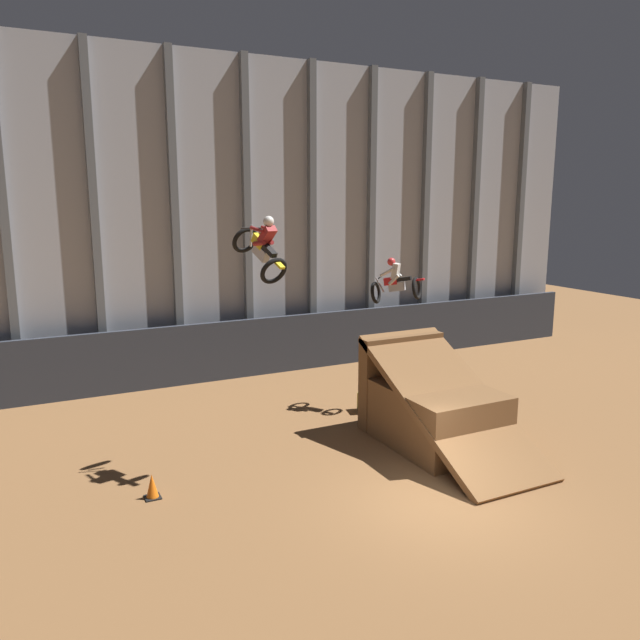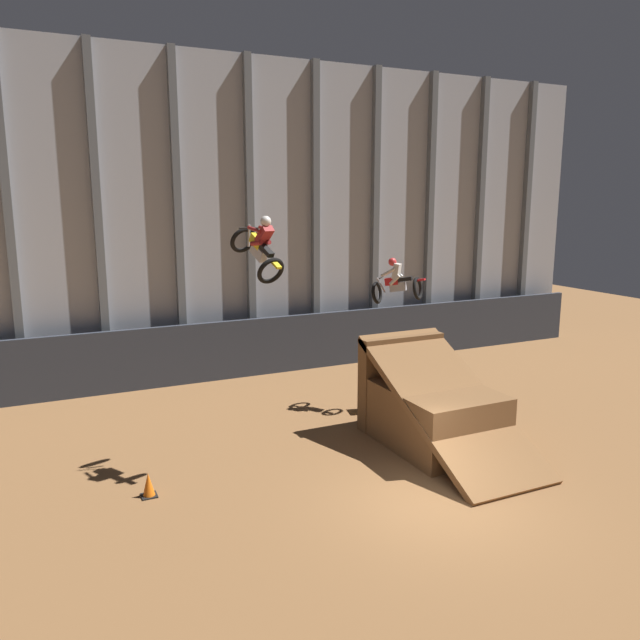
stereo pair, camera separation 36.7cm
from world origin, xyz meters
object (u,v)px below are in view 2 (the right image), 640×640
at_px(traffic_cone_near_ramp, 149,485).
at_px(hay_bale_trackside, 373,403).
at_px(rider_bike_left_air, 259,247).
at_px(dirt_ramp, 429,407).
at_px(rider_bike_right_air, 396,284).

relative_size(traffic_cone_near_ramp, hay_bale_trackside, 0.57).
bearing_deg(hay_bale_trackside, rider_bike_left_air, -154.36).
height_order(dirt_ramp, rider_bike_left_air, rider_bike_left_air).
relative_size(rider_bike_left_air, traffic_cone_near_ramp, 3.25).
relative_size(dirt_ramp, traffic_cone_near_ramp, 9.41).
xyz_separation_m(dirt_ramp, traffic_cone_near_ramp, (-7.79, -0.03, -0.71)).
height_order(rider_bike_left_air, traffic_cone_near_ramp, rider_bike_left_air).
height_order(dirt_ramp, rider_bike_right_air, rider_bike_right_air).
relative_size(dirt_ramp, rider_bike_left_air, 2.89).
relative_size(rider_bike_right_air, hay_bale_trackside, 1.69).
xyz_separation_m(rider_bike_left_air, traffic_cone_near_ramp, (-3.06, -0.68, -5.31)).
height_order(rider_bike_right_air, hay_bale_trackside, rider_bike_right_air).
xyz_separation_m(dirt_ramp, hay_bale_trackside, (-0.13, 2.86, -0.71)).
height_order(rider_bike_right_air, traffic_cone_near_ramp, rider_bike_right_air).
relative_size(rider_bike_left_air, rider_bike_right_air, 1.10).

